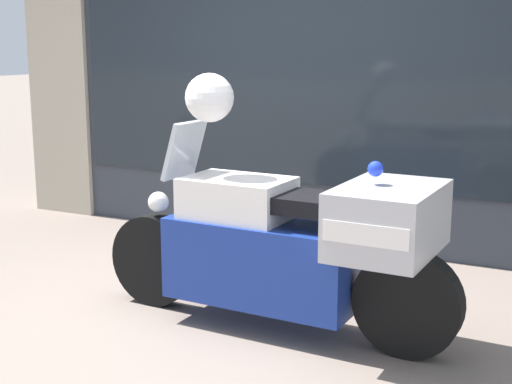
% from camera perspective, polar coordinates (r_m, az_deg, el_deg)
% --- Properties ---
extents(ground_plane, '(60.00, 60.00, 0.00)m').
position_cam_1_polar(ground_plane, '(4.94, -4.63, -9.11)').
color(ground_plane, gray).
extents(shop_building, '(6.25, 0.55, 3.42)m').
position_cam_1_polar(shop_building, '(6.55, 1.66, 11.39)').
color(shop_building, '#333842').
rests_on(shop_building, ground).
extents(window_display, '(5.06, 0.30, 1.93)m').
position_cam_1_polar(window_display, '(6.46, 7.00, 0.08)').
color(window_display, slate).
rests_on(window_display, ground).
extents(paramedic_motorcycle, '(2.40, 0.79, 1.28)m').
position_cam_1_polar(paramedic_motorcycle, '(4.34, 2.97, -4.11)').
color(paramedic_motorcycle, black).
rests_on(paramedic_motorcycle, ground).
extents(white_helmet, '(0.31, 0.31, 0.31)m').
position_cam_1_polar(white_helmet, '(4.47, -3.74, 7.54)').
color(white_helmet, white).
rests_on(white_helmet, paramedic_motorcycle).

